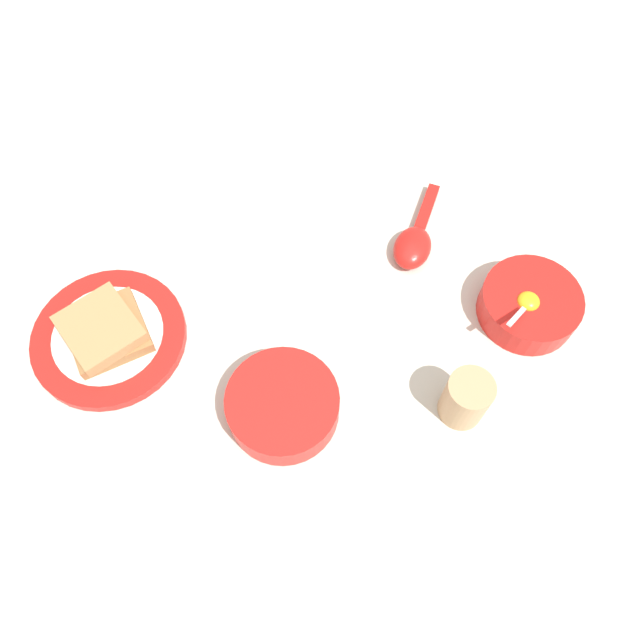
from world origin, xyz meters
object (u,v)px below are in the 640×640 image
object	(u,v)px
toast_plate	(109,337)
drinking_cup	(466,398)
congee_bowl	(283,405)
soup_spoon	(414,242)
egg_bowl	(529,304)
toast_sandwich	(104,330)

from	to	relation	value
toast_plate	drinking_cup	bearing A→B (deg)	-148.14
toast_plate	congee_bowl	size ratio (longest dim) A/B	1.45
soup_spoon	drinking_cup	xyz separation A→B (m)	(-0.21, 0.16, 0.03)
egg_bowl	toast_sandwich	bearing A→B (deg)	48.54
toast_plate	toast_sandwich	distance (m)	0.03
drinking_cup	toast_plate	bearing A→B (deg)	31.86
drinking_cup	congee_bowl	bearing A→B (deg)	44.57
drinking_cup	egg_bowl	bearing A→B (deg)	-82.56
toast_sandwich	congee_bowl	world-z (taller)	toast_sandwich
toast_plate	soup_spoon	distance (m)	0.47
toast_sandwich	drinking_cup	distance (m)	0.49
soup_spoon	egg_bowl	bearing A→B (deg)	-172.55
soup_spoon	drinking_cup	size ratio (longest dim) A/B	2.08
soup_spoon	toast_sandwich	bearing A→B (deg)	64.14
toast_sandwich	congee_bowl	size ratio (longest dim) A/B	0.87
soup_spoon	congee_bowl	xyz separation A→B (m)	(-0.05, 0.32, 0.01)
toast_plate	drinking_cup	world-z (taller)	drinking_cup
congee_bowl	soup_spoon	bearing A→B (deg)	-82.04
toast_sandwich	egg_bowl	bearing A→B (deg)	-131.46
egg_bowl	toast_sandwich	xyz separation A→B (m)	(0.39, 0.45, 0.01)
egg_bowl	toast_plate	bearing A→B (deg)	48.20
toast_sandwich	congee_bowl	xyz separation A→B (m)	(-0.25, -0.10, -0.01)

